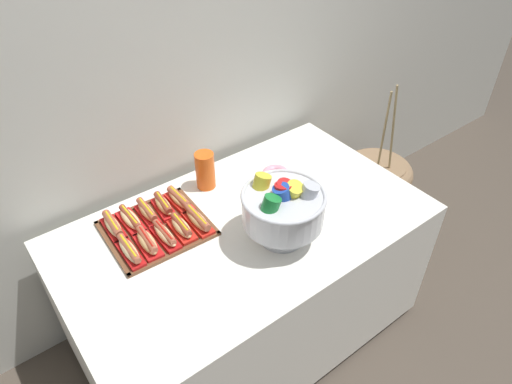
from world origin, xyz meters
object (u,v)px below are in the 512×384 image
serving_tray (157,229)px  donut (276,175)px  buffet_table (246,279)px  punch_bowl (283,206)px  hot_dog_6 (131,220)px  hot_dog_9 (179,199)px  cup_stack (205,170)px  hot_dog_1 (147,242)px  hot_dog_3 (182,227)px  hot_dog_7 (147,212)px  hot_dog_8 (163,205)px  floor_vase (371,198)px  hot_dog_5 (113,226)px  hot_dog_0 (129,251)px  hot_dog_4 (198,220)px  hot_dog_2 (165,235)px

serving_tray → donut: bearing=-2.3°
buffet_table → punch_bowl: punch_bowl is taller
hot_dog_6 → hot_dog_9: size_ratio=1.02×
punch_bowl → cup_stack: punch_bowl is taller
serving_tray → hot_dog_6: hot_dog_6 is taller
buffet_table → hot_dog_1: bearing=163.8°
hot_dog_3 → punch_bowl: bearing=-40.0°
hot_dog_6 → donut: hot_dog_6 is taller
hot_dog_3 → hot_dog_7: (-0.07, 0.17, 0.00)m
buffet_table → hot_dog_8: (-0.23, 0.27, 0.39)m
hot_dog_3 → donut: bearing=6.3°
floor_vase → hot_dog_5: (-1.52, 0.13, 0.53)m
hot_dog_0 → hot_dog_9: 0.34m
hot_dog_0 → punch_bowl: bearing=-26.7°
floor_vase → punch_bowl: size_ratio=3.14×
hot_dog_7 → hot_dog_6: bearing=177.8°
hot_dog_4 → punch_bowl: 0.37m
hot_dog_8 → punch_bowl: size_ratio=0.49×
hot_dog_2 → donut: (0.62, 0.06, -0.01)m
hot_dog_6 → hot_dog_9: bearing=-2.2°
buffet_table → hot_dog_9: (-0.16, 0.27, 0.39)m
hot_dog_6 → hot_dog_9: (0.22, -0.01, 0.00)m
hot_dog_3 → cup_stack: bearing=39.9°
buffet_table → serving_tray: serving_tray is taller
hot_dog_9 → donut: 0.47m
hot_dog_0 → hot_dog_8: size_ratio=1.11×
hot_dog_5 → punch_bowl: 0.70m
floor_vase → hot_dog_3: floor_vase is taller
hot_dog_0 → cup_stack: (0.47, 0.20, 0.05)m
hot_dog_2 → hot_dog_3: size_ratio=1.08×
hot_dog_5 → hot_dog_7: (0.15, -0.01, 0.00)m
hot_dog_0 → donut: 0.77m
hot_dog_6 → donut: (0.69, -0.11, -0.01)m
buffet_table → punch_bowl: 0.54m
hot_dog_2 → punch_bowl: punch_bowl is taller
hot_dog_7 → donut: (0.61, -0.11, -0.02)m
floor_vase → donut: size_ratio=7.76×
hot_dog_2 → cup_stack: 0.39m
serving_tray → hot_dog_8: 0.12m
hot_dog_2 → hot_dog_4: bearing=-2.2°
hot_dog_7 → cup_stack: cup_stack is taller
hot_dog_7 → hot_dog_8: 0.08m
hot_dog_2 → donut: bearing=5.3°
hot_dog_2 → hot_dog_9: size_ratio=1.02×
hot_dog_8 → buffet_table: bearing=-49.4°
hot_dog_1 → cup_stack: size_ratio=0.97×
hot_dog_9 → donut: (0.46, -0.10, -0.01)m
buffet_table → hot_dog_7: size_ratio=9.43×
hot_dog_6 → hot_dog_2: bearing=-67.7°
hot_dog_0 → hot_dog_1: bearing=-2.2°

